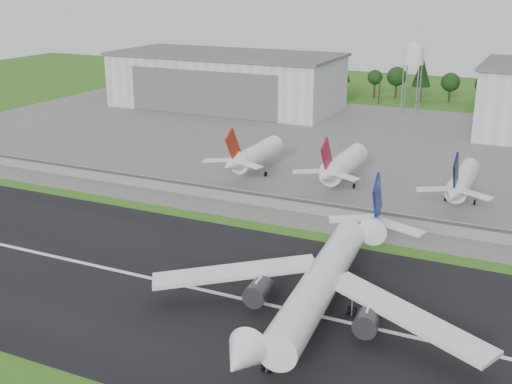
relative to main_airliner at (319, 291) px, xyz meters
The scene contains 13 objects.
ground 21.36m from the main_airliner, 152.61° to the right, with size 600.00×600.00×0.00m, color #355E16.
runway 19.09m from the main_airliner, behind, with size 320.00×60.00×0.10m, color black.
runway_centerline 19.07m from the main_airliner, behind, with size 220.00×1.00×0.02m, color white.
apron 112.07m from the main_airliner, 99.49° to the left, with size 320.00×150.00×0.10m, color slate.
blast_fence 49.13m from the main_airliner, 112.12° to the left, with size 240.00×0.61×3.50m.
hangar_west 184.05m from the main_airliner, 122.37° to the left, with size 97.00×44.00×23.20m.
water_tower 178.08m from the main_airliner, 97.62° to the left, with size 8.40×8.40×29.40m.
utility_poles 191.39m from the main_airliner, 95.54° to the left, with size 230.00×3.00×12.00m, color black, non-canonical shape.
treeline 206.32m from the main_airliner, 95.13° to the left, with size 320.00×16.00×22.00m, color black, non-canonical shape.
main_airliner is the anchor object (origin of this frame).
parked_jet_red_a 80.10m from the main_airliner, 123.25° to the left, with size 7.36×31.29×16.56m.
parked_jet_red_b 69.45m from the main_airliner, 105.22° to the left, with size 7.36×31.29×16.74m.
parked_jet_navy 68.10m from the main_airliner, 79.47° to the left, with size 7.36×31.29×16.37m.
Camera 1 is at (48.89, -79.19, 52.87)m, focal length 45.00 mm.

